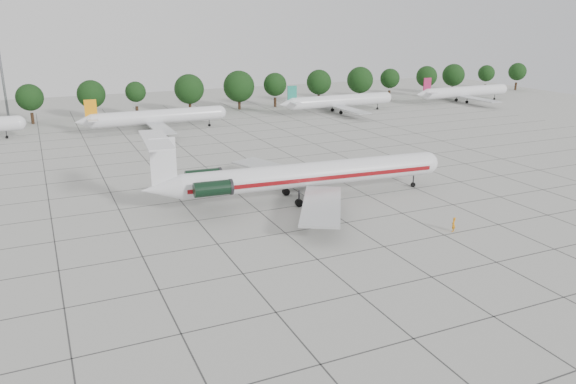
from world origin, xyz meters
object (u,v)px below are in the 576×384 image
object	(u,v)px
bg_airliner_c	(157,117)
bg_airliner_d	(340,101)
main_airliner	(297,175)
bg_airliner_e	(465,92)
ground_crew	(453,224)
floodlight_mast	(0,58)

from	to	relation	value
bg_airliner_c	bg_airliner_d	size ratio (longest dim) A/B	1.00
main_airliner	bg_airliner_e	distance (m)	101.33
ground_crew	bg_airliner_e	size ratio (longest dim) A/B	0.06
main_airliner	ground_crew	xyz separation A→B (m)	(11.43, -17.67, -2.59)
main_airliner	ground_crew	world-z (taller)	main_airliner
floodlight_mast	main_airliner	bearing A→B (deg)	-66.14
bg_airliner_e	ground_crew	bearing A→B (deg)	-131.68
bg_airliner_d	ground_crew	bearing A→B (deg)	-110.35
ground_crew	bg_airliner_c	size ratio (longest dim) A/B	0.06
ground_crew	bg_airliner_d	bearing A→B (deg)	-141.94
bg_airliner_c	bg_airliner_d	xyz separation A→B (m)	(46.92, 4.36, 0.00)
ground_crew	bg_airliner_c	bearing A→B (deg)	-107.54
bg_airliner_d	floodlight_mast	world-z (taller)	floodlight_mast
main_airliner	floodlight_mast	distance (m)	90.15
ground_crew	floodlight_mast	xyz separation A→B (m)	(-47.64, 99.52, 13.43)
ground_crew	floodlight_mast	distance (m)	111.15
ground_crew	bg_airliner_d	world-z (taller)	bg_airliner_d
bg_airliner_d	bg_airliner_e	bearing A→B (deg)	1.44
main_airliner	bg_airliner_c	size ratio (longest dim) A/B	1.47
main_airliner	ground_crew	distance (m)	21.20
main_airliner	floodlight_mast	world-z (taller)	floodlight_mast
main_airliner	bg_airliner_d	bearing A→B (deg)	60.75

